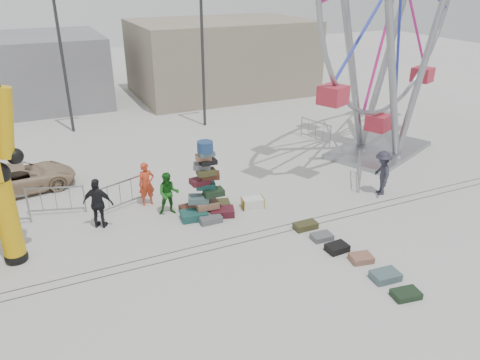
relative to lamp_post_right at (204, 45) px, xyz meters
name	(u,v)px	position (x,y,z in m)	size (l,w,h in m)	color
ground	(262,249)	(-3.09, -13.00, -4.48)	(90.00, 90.00, 0.00)	#9E9E99
track_line_near	(254,240)	(-3.09, -12.40, -4.48)	(40.00, 0.04, 0.01)	#47443F
track_line_far	(249,234)	(-3.09, -12.00, -4.48)	(40.00, 0.04, 0.01)	#47443F
building_right	(221,57)	(3.91, 7.00, -1.98)	(12.00, 8.00, 5.00)	gray
building_left	(23,71)	(-9.09, 9.00, -2.28)	(10.00, 8.00, 4.40)	gray
lamp_post_right	(204,45)	(0.00, 0.00, 0.00)	(1.41, 0.25, 8.00)	#2D2D30
lamp_post_left	(63,48)	(-7.00, 2.00, 0.00)	(1.41, 0.25, 8.00)	#2D2D30
suitcase_tower	(206,195)	(-3.88, -10.09, -3.69)	(2.08, 1.75, 2.83)	#194D48
steamer_trunk	(253,203)	(-2.11, -10.31, -4.29)	(0.81, 0.47, 0.38)	silver
row_case_0	(306,226)	(-1.15, -12.48, -4.37)	(0.81, 0.44, 0.22)	#3D3D1E
row_case_1	(322,237)	(-1.03, -13.31, -4.39)	(0.68, 0.48, 0.18)	#5A5E61
row_case_2	(337,248)	(-1.00, -14.11, -4.37)	(0.69, 0.50, 0.23)	black
row_case_3	(361,258)	(-0.66, -14.88, -4.38)	(0.67, 0.52, 0.20)	#8D5F48
row_case_4	(385,276)	(-0.61, -15.92, -4.37)	(0.81, 0.56, 0.23)	#486267
row_case_5	(406,294)	(-0.65, -16.80, -4.39)	(0.76, 0.49, 0.18)	black
barricade_dummy_b	(56,200)	(-8.80, -7.78, -3.93)	(2.00, 0.10, 1.10)	gray
barricade_dummy_c	(120,195)	(-6.60, -8.33, -3.93)	(2.00, 0.10, 1.10)	gray
barricade_wheel_front	(359,170)	(2.90, -10.15, -3.93)	(2.00, 0.10, 1.10)	gray
barricade_wheel_back	(316,131)	(4.12, -5.00, -3.93)	(2.00, 0.10, 1.10)	gray
pedestrian_red	(146,184)	(-5.61, -8.40, -3.64)	(0.61, 0.40, 1.69)	red
pedestrian_green	(169,194)	(-5.07, -9.45, -3.68)	(0.78, 0.61, 1.60)	#165A16
pedestrian_black	(98,204)	(-7.53, -9.40, -3.58)	(1.06, 0.44, 1.81)	black
pedestrian_grey	(382,173)	(3.01, -11.36, -3.58)	(1.16, 0.67, 1.80)	#252532
parked_suv	(21,178)	(-9.88, -5.12, -3.91)	(1.90, 4.12, 1.14)	tan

